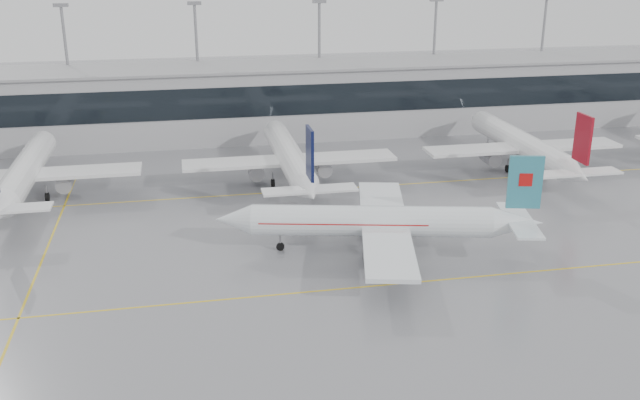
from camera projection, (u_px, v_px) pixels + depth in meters
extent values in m
plane|color=gray|center=(344.00, 289.00, 69.37)|extent=(320.00, 320.00, 0.00)
cube|color=gold|center=(344.00, 289.00, 69.37)|extent=(120.00, 0.25, 0.01)
cube|color=gold|center=(294.00, 191.00, 97.10)|extent=(120.00, 0.25, 0.01)
cube|color=gold|center=(45.00, 252.00, 77.72)|extent=(0.25, 60.00, 0.01)
cube|color=#9D9DA1|center=(264.00, 101.00, 124.66)|extent=(180.00, 15.00, 12.00)
cube|color=black|center=(270.00, 101.00, 117.18)|extent=(180.00, 0.20, 5.00)
cube|color=gray|center=(263.00, 65.00, 122.59)|extent=(182.00, 16.00, 0.40)
cylinder|color=gray|center=(69.00, 73.00, 122.47)|extent=(0.50, 0.50, 22.00)
cube|color=gray|center=(61.00, 5.00, 118.69)|extent=(2.40, 1.00, 0.60)
cylinder|color=gray|center=(198.00, 69.00, 126.51)|extent=(0.50, 0.50, 22.00)
cube|color=gray|center=(194.00, 3.00, 122.73)|extent=(2.40, 1.00, 0.60)
cylinder|color=gray|center=(319.00, 65.00, 130.56)|extent=(0.50, 0.50, 22.00)
cube|color=gray|center=(319.00, 1.00, 126.77)|extent=(2.40, 1.00, 0.60)
cylinder|color=gray|center=(433.00, 62.00, 134.60)|extent=(0.50, 0.50, 22.00)
cube|color=gray|center=(437.00, 0.00, 130.81)|extent=(2.40, 1.00, 0.60)
cylinder|color=gray|center=(541.00, 58.00, 138.64)|extent=(0.50, 0.50, 22.00)
cylinder|color=white|center=(371.00, 221.00, 76.68)|extent=(25.80, 9.06, 3.37)
cone|color=white|center=(234.00, 220.00, 77.10)|extent=(4.66, 4.18, 3.37)
cone|color=white|center=(517.00, 223.00, 76.23)|extent=(6.21, 4.54, 3.37)
cube|color=white|center=(385.00, 225.00, 76.77)|extent=(11.13, 28.25, 0.45)
cube|color=white|center=(519.00, 220.00, 76.12)|extent=(5.13, 11.06, 0.25)
cube|color=teal|center=(525.00, 182.00, 74.69)|extent=(3.59, 1.15, 5.75)
cylinder|color=#98979E|center=(382.00, 255.00, 72.76)|extent=(3.98, 2.86, 2.10)
cylinder|color=#98979E|center=(378.00, 221.00, 81.80)|extent=(3.98, 2.86, 2.10)
cylinder|color=gray|center=(280.00, 241.00, 77.76)|extent=(0.20, 0.20, 1.43)
cylinder|color=black|center=(280.00, 247.00, 78.00)|extent=(0.94, 0.49, 0.90)
cylinder|color=gray|center=(395.00, 251.00, 74.93)|extent=(0.24, 0.24, 1.43)
cylinder|color=black|center=(395.00, 257.00, 75.17)|extent=(1.17, 0.69, 1.10)
cylinder|color=gray|center=(392.00, 232.00, 79.82)|extent=(0.24, 0.24, 1.43)
cylinder|color=black|center=(392.00, 238.00, 80.06)|extent=(1.17, 0.69, 1.10)
cube|color=#B70F0F|center=(525.00, 179.00, 74.58)|extent=(1.47, 0.75, 1.40)
cube|color=#B70F0F|center=(343.00, 219.00, 76.69)|extent=(18.30, 7.36, 0.12)
cylinder|color=white|center=(26.00, 169.00, 94.02)|extent=(3.59, 27.36, 3.59)
cone|color=white|center=(46.00, 139.00, 108.51)|extent=(3.59, 4.00, 3.59)
cube|color=white|center=(25.00, 175.00, 92.77)|extent=(29.64, 5.00, 0.45)
cylinder|color=#98979E|center=(65.00, 182.00, 94.61)|extent=(2.10, 3.60, 2.10)
cylinder|color=gray|center=(42.00, 165.00, 104.75)|extent=(0.20, 0.20, 1.56)
cylinder|color=black|center=(43.00, 170.00, 105.01)|extent=(0.30, 0.90, 0.90)
cylinder|color=gray|center=(4.00, 194.00, 92.06)|extent=(0.24, 0.24, 1.56)
cylinder|color=black|center=(5.00, 199.00, 92.32)|extent=(0.45, 1.10, 1.10)
cylinder|color=gray|center=(46.00, 191.00, 93.01)|extent=(0.24, 0.24, 1.56)
cylinder|color=black|center=(47.00, 197.00, 93.27)|extent=(0.45, 1.10, 1.10)
cylinder|color=white|center=(288.00, 155.00, 100.45)|extent=(3.59, 27.36, 3.59)
cone|color=white|center=(273.00, 128.00, 114.94)|extent=(3.59, 4.00, 3.59)
cone|color=white|center=(309.00, 192.00, 85.22)|extent=(3.59, 5.60, 3.59)
cube|color=white|center=(290.00, 160.00, 99.20)|extent=(29.64, 5.00, 0.45)
cube|color=white|center=(310.00, 190.00, 84.93)|extent=(11.40, 2.80, 0.25)
cube|color=black|center=(310.00, 153.00, 83.22)|extent=(0.35, 3.60, 6.12)
cylinder|color=#98979E|center=(256.00, 171.00, 99.28)|extent=(2.10, 3.60, 2.10)
cylinder|color=#98979E|center=(323.00, 167.00, 101.04)|extent=(2.10, 3.60, 2.10)
cylinder|color=gray|center=(278.00, 152.00, 111.18)|extent=(0.20, 0.20, 1.56)
cylinder|color=black|center=(278.00, 157.00, 111.44)|extent=(0.30, 0.90, 0.90)
cylinder|color=gray|center=(273.00, 178.00, 98.49)|extent=(0.24, 0.24, 1.56)
cylinder|color=black|center=(273.00, 183.00, 98.75)|extent=(0.45, 1.10, 1.10)
cylinder|color=gray|center=(310.00, 175.00, 99.44)|extent=(0.24, 0.24, 1.56)
cylinder|color=black|center=(310.00, 181.00, 99.70)|extent=(0.45, 1.10, 1.10)
cylinder|color=white|center=(519.00, 142.00, 106.88)|extent=(3.59, 27.36, 3.59)
cone|color=white|center=(477.00, 119.00, 121.37)|extent=(3.59, 4.00, 3.59)
cone|color=white|center=(576.00, 174.00, 91.65)|extent=(3.59, 5.60, 3.59)
cube|color=white|center=(523.00, 147.00, 105.63)|extent=(29.64, 5.00, 0.45)
cube|color=white|center=(578.00, 173.00, 91.36)|extent=(11.40, 2.80, 0.25)
cube|color=maroon|center=(583.00, 139.00, 89.65)|extent=(0.35, 3.60, 6.12)
cylinder|color=#98979E|center=(490.00, 158.00, 105.71)|extent=(2.10, 3.60, 2.10)
cylinder|color=#98979E|center=(550.00, 154.00, 107.47)|extent=(2.10, 3.60, 2.10)
cylinder|color=gray|center=(488.00, 141.00, 117.61)|extent=(0.20, 0.20, 1.56)
cylinder|color=black|center=(487.00, 145.00, 117.87)|extent=(0.30, 0.90, 0.90)
cylinder|color=gray|center=(508.00, 163.00, 104.92)|extent=(0.24, 0.24, 1.56)
cylinder|color=black|center=(508.00, 169.00, 105.18)|extent=(0.45, 1.10, 1.10)
cylinder|color=gray|center=(541.00, 162.00, 105.87)|extent=(0.24, 0.24, 1.56)
cylinder|color=black|center=(540.00, 167.00, 106.13)|extent=(0.45, 1.10, 1.10)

